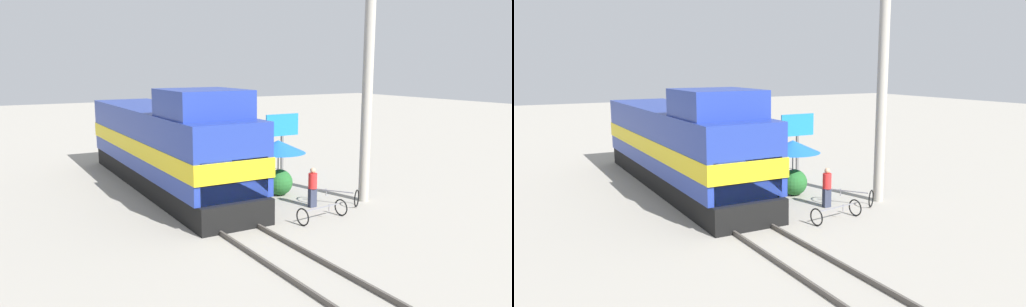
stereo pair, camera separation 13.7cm
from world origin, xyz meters
The scene contains 11 objects.
ground_plane centered at (0.00, 0.00, 0.00)m, with size 120.00×120.00×0.00m, color gray.
rail_near centered at (-0.72, 0.00, 0.07)m, with size 0.08×29.16×0.15m, color #4C4742.
rail_far centered at (0.72, 0.00, 0.07)m, with size 0.08×29.16×0.15m, color #4C4742.
locomotive centered at (0.00, 4.36, 1.94)m, with size 3.05×14.46×4.62m.
utility_pole centered at (6.23, -1.53, 5.54)m, with size 1.80×0.42×10.97m.
vendor_umbrella centered at (3.61, 0.89, 2.12)m, with size 2.33×2.33×2.39m.
billboard_sign centered at (6.62, 5.24, 2.21)m, with size 1.96×0.12×2.98m.
shrub_cluster centered at (3.73, 0.93, 0.56)m, with size 1.12×1.12×1.12m, color #236028.
person_bystander centered at (3.85, -1.26, 0.84)m, with size 0.34×0.34×1.57m.
bicycle centered at (4.83, -1.36, 0.36)m, with size 1.66×1.95×0.69m.
bicycle_spare centered at (3.13, -2.85, 0.33)m, with size 2.04×0.89×0.63m.
Camera 1 is at (-7.49, -16.56, 5.50)m, focal length 35.00 mm.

